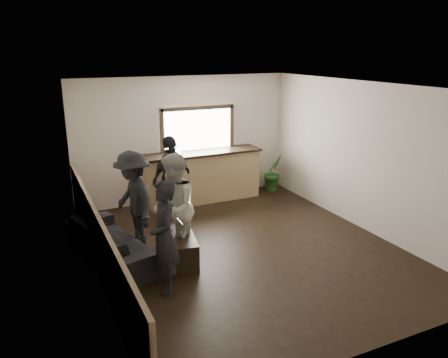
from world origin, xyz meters
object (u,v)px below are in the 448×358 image
bar_counter (202,173)px  cup_b (183,235)px  sofa (114,241)px  potted_plant (273,172)px  person_d (172,177)px  person_c (133,200)px  person_a (164,237)px  cup_a (168,230)px  coffee_table (177,248)px  person_b (174,208)px

bar_counter → cup_b: bar_counter is taller
sofa → potted_plant: bearing=-78.7°
cup_b → bar_counter: bearing=62.0°
bar_counter → person_d: bar_counter is taller
person_c → person_d: person_c is taller
bar_counter → cup_b: bearing=-118.0°
sofa → cup_b: bearing=-135.3°
potted_plant → person_a: bearing=-138.6°
potted_plant → person_d: person_d is taller
cup_a → person_d: (0.66, 1.77, 0.36)m
coffee_table → cup_b: 0.30m
cup_a → person_d: bearing=69.6°
person_b → person_c: size_ratio=1.04×
potted_plant → person_c: bearing=-156.0°
coffee_table → person_c: size_ratio=0.59×
bar_counter → cup_a: size_ratio=20.59×
coffee_table → person_d: (0.57, 1.92, 0.63)m
person_a → cup_b: bearing=150.3°
potted_plant → person_d: (-2.81, -0.65, 0.40)m
person_a → person_b: person_b is taller
bar_counter → potted_plant: 1.86m
sofa → person_d: 2.13m
coffee_table → cup_a: cup_a is taller
potted_plant → person_a: size_ratio=0.55×
potted_plant → person_b: (-3.38, -2.47, 0.44)m
coffee_table → person_d: 2.10m
cup_a → person_c: (-0.38, 0.71, 0.36)m
cup_a → person_c: person_c is taller
cup_b → person_b: bearing=110.9°
coffee_table → person_b: size_ratio=0.56×
bar_counter → coffee_table: bar_counter is taller
bar_counter → coffee_table: (-1.53, -2.62, -0.42)m
bar_counter → person_b: size_ratio=1.51×
person_c → potted_plant: bearing=103.5°
person_b → person_c: (-0.47, 0.75, -0.03)m
sofa → person_b: size_ratio=1.21×
cup_a → coffee_table: bearing=-59.8°
cup_b → person_b: person_b is taller
potted_plant → person_b: bearing=-143.8°
coffee_table → cup_a: 0.33m
cup_a → person_a: person_a is taller
cup_b → person_a: size_ratio=0.06×
sofa → person_c: bearing=-65.5°
person_c → person_b: bearing=21.6°
potted_plant → person_c: size_ratio=0.52×
sofa → coffee_table: bearing=-132.8°
potted_plant → person_d: size_ratio=0.53×
person_c → person_d: size_ratio=1.00×
cup_a → cup_b: 0.31m
cup_a → cup_b: (0.17, -0.25, -0.01)m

